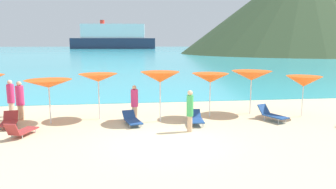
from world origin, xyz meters
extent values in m
cube|color=beige|center=(0.00, 10.00, -0.15)|extent=(50.00, 100.00, 0.30)
cube|color=#38B7CC|center=(0.00, 227.98, 0.01)|extent=(650.00, 440.00, 0.02)
cone|color=#384C2D|center=(65.04, 102.60, 17.40)|extent=(92.09, 92.09, 34.81)
cylinder|color=silver|center=(-4.94, 3.46, 0.97)|extent=(0.06, 0.06, 1.94)
cone|color=#EF5614|center=(-4.94, 3.46, 1.85)|extent=(2.29, 2.29, 0.37)
sphere|color=silver|center=(-4.94, 3.46, 1.97)|extent=(0.07, 0.07, 0.07)
cylinder|color=silver|center=(-2.76, 4.03, 1.07)|extent=(0.06, 0.06, 2.13)
cone|color=#EF5614|center=(-2.76, 4.03, 2.03)|extent=(1.92, 1.92, 0.38)
sphere|color=silver|center=(-2.76, 4.03, 2.16)|extent=(0.07, 0.07, 0.07)
cylinder|color=silver|center=(0.13, 3.14, 1.12)|extent=(0.06, 0.06, 2.24)
cone|color=#EF5614|center=(0.13, 3.14, 2.12)|extent=(1.88, 1.88, 0.50)
sphere|color=silver|center=(0.13, 3.14, 2.27)|extent=(0.07, 0.07, 0.07)
cylinder|color=silver|center=(2.66, 3.60, 1.05)|extent=(0.05, 0.05, 2.11)
cone|color=#EF5614|center=(2.66, 3.60, 1.99)|extent=(1.81, 1.81, 0.45)
sphere|color=silver|center=(2.66, 3.60, 2.14)|extent=(0.07, 0.07, 0.07)
cylinder|color=silver|center=(5.01, 4.22, 1.07)|extent=(0.06, 0.06, 2.14)
cone|color=#EF5614|center=(5.01, 4.22, 2.02)|extent=(2.17, 2.17, 0.49)
sphere|color=silver|center=(5.01, 4.22, 2.17)|extent=(0.07, 0.07, 0.07)
cylinder|color=silver|center=(7.35, 3.24, 0.97)|extent=(0.04, 0.04, 1.93)
cone|color=#EF5614|center=(7.35, 3.24, 1.80)|extent=(1.82, 1.82, 0.52)
sphere|color=silver|center=(7.35, 3.24, 1.96)|extent=(0.07, 0.07, 0.07)
cube|color=#A53333|center=(-5.53, 1.59, 0.19)|extent=(0.89, 1.32, 0.05)
cube|color=#A53333|center=(-5.76, 0.91, 0.43)|extent=(0.57, 0.42, 0.51)
cylinder|color=silver|center=(-5.19, 1.89, 0.08)|extent=(0.04, 0.04, 0.16)
cylinder|color=silver|center=(-5.63, 2.03, 0.08)|extent=(0.04, 0.04, 0.16)
cylinder|color=silver|center=(-5.46, 1.08, 0.08)|extent=(0.04, 0.04, 0.16)
cylinder|color=silver|center=(-5.89, 1.23, 0.08)|extent=(0.04, 0.04, 0.16)
cube|color=#1E478C|center=(5.54, 2.40, 0.26)|extent=(0.98, 1.29, 0.05)
cube|color=#1E478C|center=(5.25, 3.09, 0.47)|extent=(0.65, 0.57, 0.46)
cylinder|color=silver|center=(5.46, 1.97, 0.12)|extent=(0.04, 0.04, 0.23)
cylinder|color=silver|center=(5.91, 2.16, 0.12)|extent=(0.04, 0.04, 0.23)
cylinder|color=silver|center=(5.14, 2.72, 0.12)|extent=(0.04, 0.04, 0.23)
cylinder|color=silver|center=(5.59, 2.91, 0.12)|extent=(0.04, 0.04, 0.23)
cube|color=#1E478C|center=(1.67, 2.22, 0.23)|extent=(0.70, 1.07, 0.05)
cube|color=#1E478C|center=(1.73, 2.95, 0.38)|extent=(0.63, 0.51, 0.36)
cylinder|color=silver|center=(1.38, 1.94, 0.10)|extent=(0.04, 0.04, 0.20)
cylinder|color=silver|center=(1.91, 1.89, 0.10)|extent=(0.04, 0.04, 0.20)
cylinder|color=silver|center=(1.44, 2.65, 0.10)|extent=(0.04, 0.04, 0.20)
cylinder|color=silver|center=(1.97, 2.61, 0.10)|extent=(0.04, 0.04, 0.20)
cube|color=#1E478C|center=(-1.15, 2.59, 0.19)|extent=(0.87, 1.34, 0.05)
cube|color=#1E478C|center=(-1.35, 3.39, 0.34)|extent=(0.65, 0.56, 0.34)
cylinder|color=silver|center=(-1.31, 2.14, 0.08)|extent=(0.04, 0.04, 0.16)
cylinder|color=silver|center=(-0.82, 2.26, 0.08)|extent=(0.04, 0.04, 0.16)
cylinder|color=silver|center=(-1.51, 2.99, 0.08)|extent=(0.04, 0.04, 0.16)
cylinder|color=silver|center=(-1.02, 3.11, 0.08)|extent=(0.04, 0.04, 0.16)
cube|color=#A53333|center=(-6.58, 2.87, 0.20)|extent=(0.81, 1.18, 0.05)
cube|color=#A53333|center=(-6.70, 3.54, 0.40)|extent=(0.65, 0.42, 0.44)
cylinder|color=silver|center=(-6.79, 2.49, 0.09)|extent=(0.04, 0.04, 0.17)
cylinder|color=silver|center=(-6.26, 2.58, 0.09)|extent=(0.04, 0.04, 0.17)
cylinder|color=silver|center=(-6.92, 3.24, 0.09)|extent=(0.04, 0.04, 0.17)
cylinder|color=silver|center=(-6.39, 3.33, 0.09)|extent=(0.04, 0.04, 0.17)
cylinder|color=beige|center=(-7.20, 5.13, 0.36)|extent=(0.26, 0.26, 0.72)
cylinder|color=#D83372|center=(-7.20, 5.13, 1.18)|extent=(0.35, 0.35, 0.93)
sphere|color=beige|center=(-7.20, 5.13, 1.75)|extent=(0.23, 0.23, 0.23)
cylinder|color=#DBAA84|center=(-6.53, 4.40, 0.36)|extent=(0.28, 0.28, 0.72)
cylinder|color=#D83372|center=(-6.53, 4.40, 1.19)|extent=(0.38, 0.38, 0.94)
sphere|color=#DBAA84|center=(-6.53, 4.40, 1.76)|extent=(0.23, 0.23, 0.23)
cylinder|color=#DBAA84|center=(-1.06, 3.74, 0.32)|extent=(0.26, 0.26, 0.64)
cylinder|color=#D83372|center=(-1.06, 3.74, 1.06)|extent=(0.35, 0.35, 0.83)
sphere|color=#DBAA84|center=(-1.06, 3.74, 1.57)|extent=(0.21, 0.21, 0.21)
cylinder|color=#DBAA84|center=(1.17, 1.25, 0.34)|extent=(0.21, 0.21, 0.67)
cylinder|color=#3FB259|center=(1.17, 1.25, 1.11)|extent=(0.28, 0.28, 0.87)
sphere|color=#DBAA84|center=(1.17, 1.25, 1.65)|extent=(0.22, 0.22, 0.22)
cube|color=#262D47|center=(-11.25, 239.09, 4.07)|extent=(65.43, 14.82, 8.10)
cube|color=white|center=(-11.25, 239.09, 13.53)|extent=(49.12, 11.80, 10.81)
cylinder|color=red|center=(-19.33, 239.72, 20.43)|extent=(3.41, 3.41, 3.00)
camera|label=1|loc=(-1.40, -11.24, 3.63)|focal=33.48mm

